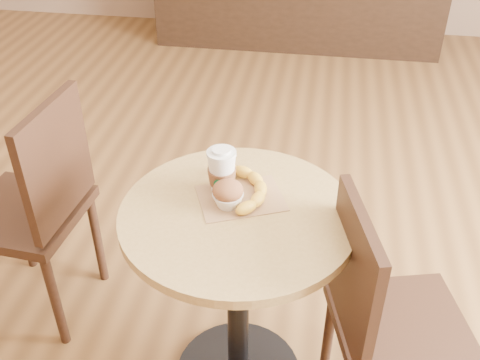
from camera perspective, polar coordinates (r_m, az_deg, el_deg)
The scene contains 7 objects.
cafe_table at distance 1.73m, azimuth -0.21°, elevation -9.09°, with size 0.67×0.67×0.75m.
chair_left at distance 2.13m, azimuth -19.92°, elevation -2.42°, with size 0.43×0.43×0.91m.
chair_right at distance 1.71m, azimuth 14.38°, elevation -13.52°, with size 0.46×0.46×0.87m.
kraft_bag at distance 1.63m, azimuth 0.09°, elevation -1.85°, with size 0.24×0.18×0.00m, color #946D47.
coffee_cup at distance 1.63m, azimuth -1.86°, elevation 0.82°, with size 0.09×0.09×0.14m.
muffin at distance 1.57m, azimuth -1.24°, elevation -1.43°, with size 0.09×0.09×0.08m.
banana at distance 1.63m, azimuth 0.11°, elevation -0.81°, with size 0.18×0.25×0.04m, color gold, non-canonical shape.
Camera 1 is at (0.25, -1.29, 1.73)m, focal length 42.00 mm.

